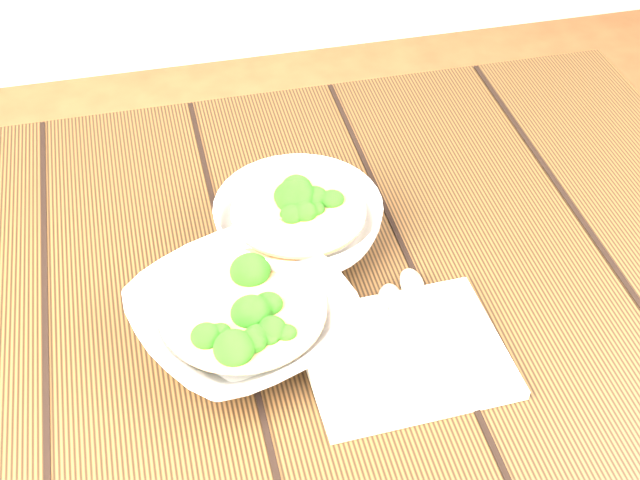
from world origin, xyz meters
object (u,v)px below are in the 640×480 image
at_px(soup_bowl_front, 243,317).
at_px(napkin, 404,354).
at_px(table, 261,374).
at_px(trivet, 253,268).
at_px(soup_bowl_back, 298,223).

bearing_deg(soup_bowl_front, napkin, -23.85).
bearing_deg(napkin, soup_bowl_front, 154.29).
relative_size(table, napkin, 6.04).
bearing_deg(table, trivet, 82.52).
distance_m(soup_bowl_front, trivet, 0.09).
distance_m(table, soup_bowl_front, 0.16).
distance_m(table, trivet, 0.14).
height_order(soup_bowl_back, trivet, soup_bowl_back).
height_order(table, trivet, trivet).
xyz_separation_m(soup_bowl_front, napkin, (0.15, -0.07, -0.02)).
distance_m(soup_bowl_back, trivet, 0.07).
height_order(table, napkin, napkin).
xyz_separation_m(table, soup_bowl_back, (0.06, 0.08, 0.15)).
relative_size(table, soup_bowl_front, 4.27).
bearing_deg(table, soup_bowl_front, -114.26).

